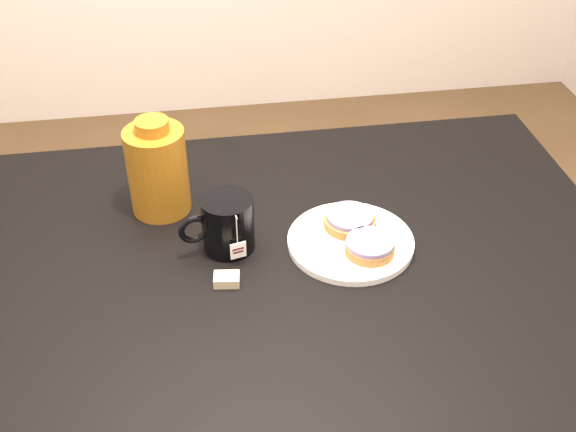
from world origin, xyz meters
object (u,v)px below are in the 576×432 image
(bagel_back, at_px, (350,220))
(teabag_pouch, at_px, (227,279))
(bagel_front, at_px, (370,246))
(bagel_package, at_px, (158,169))
(mug, at_px, (227,224))
(table, at_px, (255,293))
(plate, at_px, (351,241))

(bagel_back, relative_size, teabag_pouch, 2.29)
(bagel_front, relative_size, bagel_package, 0.63)
(bagel_front, bearing_deg, mug, 164.25)
(table, bearing_deg, bagel_package, 130.42)
(table, height_order, bagel_back, bagel_back)
(mug, distance_m, bagel_package, 0.19)
(bagel_back, bearing_deg, mug, -177.19)
(bagel_package, bearing_deg, mug, -50.36)
(table, bearing_deg, bagel_front, -6.72)
(table, bearing_deg, teabag_pouch, -134.76)
(table, height_order, bagel_front, bagel_front)
(bagel_front, height_order, bagel_package, bagel_package)
(table, xyz_separation_m, plate, (0.19, 0.02, 0.09))
(teabag_pouch, bearing_deg, bagel_front, 6.52)
(table, distance_m, mug, 0.15)
(bagel_back, xyz_separation_m, bagel_package, (-0.36, 0.13, 0.07))
(bagel_front, height_order, teabag_pouch, bagel_front)
(bagel_back, height_order, bagel_package, bagel_package)
(bagel_back, bearing_deg, plate, -99.81)
(bagel_back, relative_size, bagel_package, 0.51)
(bagel_back, xyz_separation_m, bagel_front, (0.02, -0.08, 0.00))
(plate, distance_m, mug, 0.24)
(bagel_back, bearing_deg, table, -163.15)
(bagel_front, xyz_separation_m, teabag_pouch, (-0.27, -0.03, -0.02))
(table, distance_m, bagel_back, 0.23)
(table, xyz_separation_m, bagel_back, (0.19, 0.06, 0.11))
(table, distance_m, bagel_front, 0.24)
(bagel_back, bearing_deg, teabag_pouch, -155.35)
(table, xyz_separation_m, bagel_package, (-0.16, 0.19, 0.18))
(plate, distance_m, bagel_package, 0.40)
(plate, bearing_deg, bagel_package, 153.41)
(bagel_back, xyz_separation_m, teabag_pouch, (-0.25, -0.11, -0.02))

